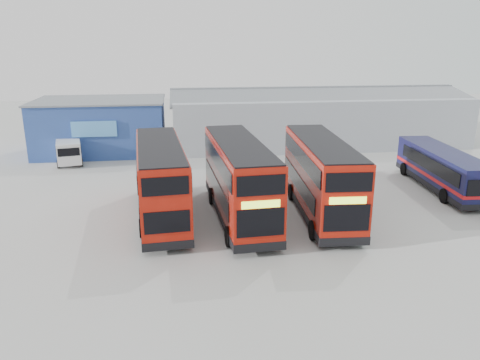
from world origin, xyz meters
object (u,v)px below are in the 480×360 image
office_block (102,126)px  single_decker_blue (442,170)px  maintenance_shed (314,117)px  double_decker_right (321,178)px  double_decker_centre (239,181)px  double_decker_left (161,182)px  panel_van (69,150)px

office_block → single_decker_blue: size_ratio=1.12×
maintenance_shed → double_decker_right: bearing=-104.9°
double_decker_centre → double_decker_left: bearing=168.5°
double_decker_right → panel_van: bearing=143.6°
double_decker_centre → single_decker_blue: size_ratio=1.06×
office_block → double_decker_right: 25.44m
double_decker_left → double_decker_centre: (4.74, -0.66, 0.07)m
single_decker_blue → double_decker_left: bearing=12.8°
single_decker_blue → maintenance_shed: bearing=-71.6°
maintenance_shed → double_decker_centre: (-10.93, -21.62, -0.19)m
double_decker_centre → panel_van: bearing=127.4°
maintenance_shed → single_decker_blue: bearing=-75.3°
maintenance_shed → panel_van: 25.16m
double_decker_right → double_decker_centre: bearing=-176.3°
double_decker_centre → double_decker_right: bearing=-3.1°
office_block → double_decker_centre: office_block is taller
double_decker_centre → double_decker_right: size_ratio=1.02×
double_decker_left → double_decker_centre: double_decker_centre is taller
office_block → maintenance_shed: 22.09m
double_decker_centre → single_decker_blue: (15.58, 3.90, -0.96)m
office_block → maintenance_shed: bearing=5.2°
maintenance_shed → double_decker_centre: maintenance_shed is taller
single_decker_blue → panel_van: size_ratio=2.09×
office_block → maintenance_shed: size_ratio=0.40×
double_decker_centre → single_decker_blue: double_decker_centre is taller
double_decker_left → double_decker_centre: bearing=167.3°
double_decker_centre → maintenance_shed: bearing=59.6°
office_block → double_decker_right: size_ratio=1.08×
double_decker_left → double_decker_right: (9.91, -0.62, 0.03)m
single_decker_blue → office_block: bearing=-26.8°
double_decker_left → maintenance_shed: bearing=-131.5°
panel_van → maintenance_shed: bearing=1.8°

